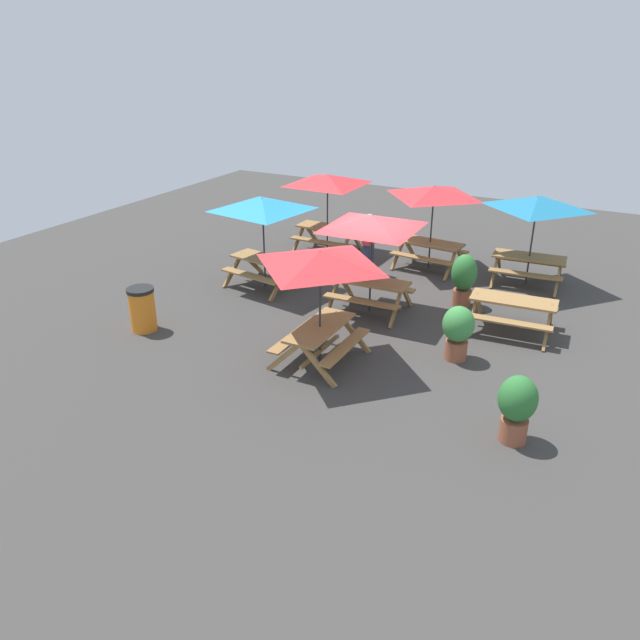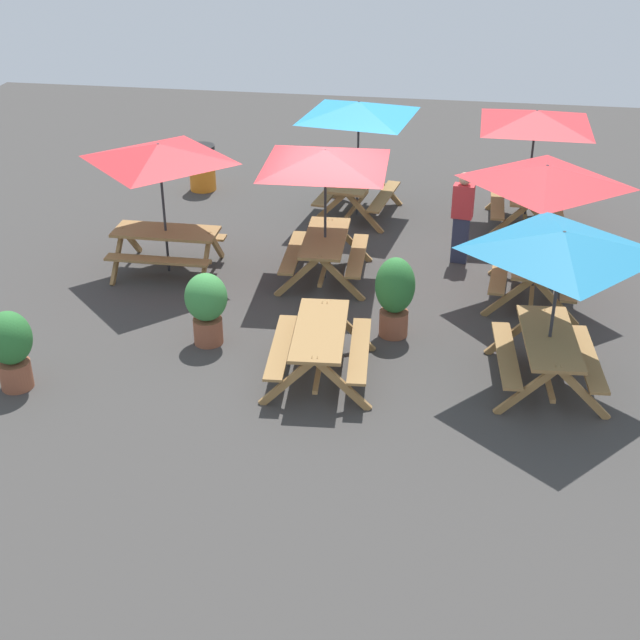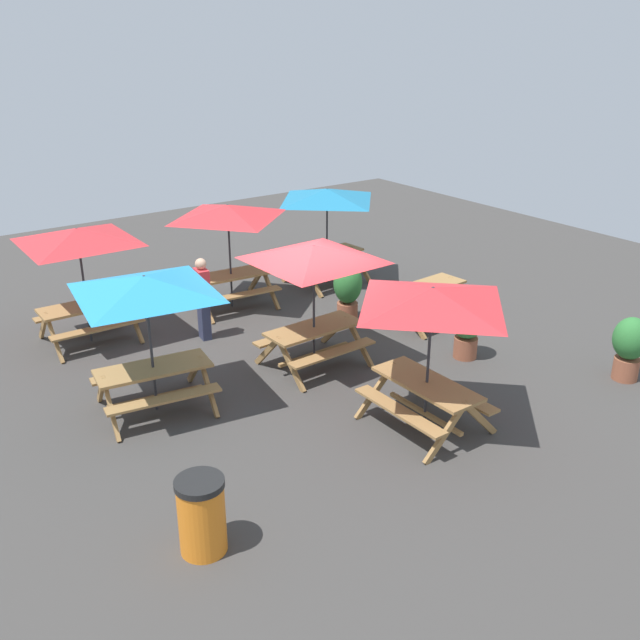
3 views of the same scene
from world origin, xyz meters
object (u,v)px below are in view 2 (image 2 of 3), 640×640
picnic_table_2 (160,162)px  potted_plant_0 (10,346)px  trash_bin_orange (202,167)px  picnic_table_5 (562,254)px  picnic_table_0 (320,341)px  picnic_table_4 (535,127)px  picnic_table_1 (325,168)px  picnic_table_3 (545,184)px  picnic_table_6 (359,118)px  person_standing (462,215)px  potted_plant_2 (206,304)px  potted_plant_1 (395,293)px

picnic_table_2 → potted_plant_0: bearing=76.9°
trash_bin_orange → picnic_table_5: bearing=-135.1°
picnic_table_0 → picnic_table_4: bearing=-30.7°
picnic_table_1 → picnic_table_3: same height
picnic_table_0 → picnic_table_4: size_ratio=0.67×
picnic_table_6 → person_standing: (-1.97, -2.09, -1.10)m
trash_bin_orange → potted_plant_2: size_ratio=0.87×
picnic_table_6 → person_standing: picnic_table_6 is taller
picnic_table_6 → potted_plant_1: (-4.84, -1.16, -1.27)m
potted_plant_0 → potted_plant_2: (1.63, -2.28, -0.01)m
picnic_table_2 → person_standing: bearing=-166.8°
trash_bin_orange → potted_plant_1: bearing=-141.3°
picnic_table_1 → picnic_table_2: bearing=91.1°
picnic_table_2 → picnic_table_6: bearing=-133.1°
picnic_table_2 → person_standing: picnic_table_2 is taller
picnic_table_2 → trash_bin_orange: 4.41m
potted_plant_0 → picnic_table_5: bearing=-80.3°
picnic_table_4 → person_standing: picnic_table_4 is taller
picnic_table_2 → person_standing: size_ratio=1.40×
potted_plant_0 → picnic_table_0: bearing=-76.9°
picnic_table_2 → potted_plant_2: 3.04m
picnic_table_4 → potted_plant_2: size_ratio=2.50×
picnic_table_3 → picnic_table_5: bearing=-174.2°
picnic_table_1 → picnic_table_6: (3.02, -0.18, 0.00)m
trash_bin_orange → potted_plant_0: bearing=177.3°
picnic_table_0 → potted_plant_1: size_ratio=1.48×
picnic_table_3 → potted_plant_2: picnic_table_3 is taller
picnic_table_1 → picnic_table_4: (2.94, -3.50, 0.00)m
picnic_table_4 → trash_bin_orange: picnic_table_4 is taller
picnic_table_6 → picnic_table_5: bearing=-141.9°
picnic_table_2 → potted_plant_0: size_ratio=2.01×
picnic_table_3 → trash_bin_orange: picnic_table_3 is taller
picnic_table_6 → potted_plant_1: bearing=-158.0°
picnic_table_6 → person_standing: size_ratio=1.67×
picnic_table_1 → picnic_table_2: (-0.15, 2.76, 0.00)m
picnic_table_6 → potted_plant_1: 5.14m
picnic_table_0 → trash_bin_orange: bearing=23.4°
picnic_table_4 → potted_plant_1: bearing=156.4°
picnic_table_0 → potted_plant_1: 1.65m
picnic_table_1 → picnic_table_5: same height
person_standing → picnic_table_6: bearing=-35.4°
picnic_table_3 → potted_plant_0: bearing=123.3°
picnic_table_0 → picnic_table_3: (2.93, -3.06, 1.43)m
picnic_table_1 → potted_plant_0: 5.69m
picnic_table_3 → picnic_table_5: same height
picnic_table_2 → potted_plant_1: 4.61m
picnic_table_2 → trash_bin_orange: (4.11, 0.53, -1.49)m
picnic_table_3 → picnic_table_4: size_ratio=0.83×
picnic_table_5 → person_standing: picnic_table_5 is taller
picnic_table_0 → picnic_table_6: picnic_table_6 is taller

